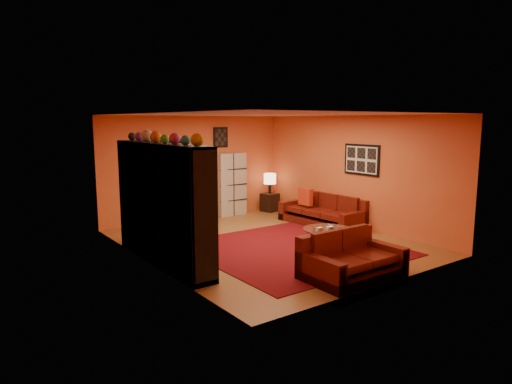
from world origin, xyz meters
TOP-DOWN VIEW (x-y plane):
  - floor at (0.00, 0.00)m, footprint 6.00×6.00m
  - ceiling at (0.00, 0.00)m, footprint 6.00×6.00m
  - wall_back at (0.00, 3.00)m, footprint 6.00×0.00m
  - wall_front at (0.00, -3.00)m, footprint 6.00×0.00m
  - wall_left at (-2.50, 0.00)m, footprint 0.00×6.00m
  - wall_right at (2.50, 0.00)m, footprint 0.00×6.00m
  - rug at (0.10, -0.70)m, footprint 3.60×3.60m
  - doorway at (-0.70, 2.96)m, footprint 0.95×0.10m
  - wall_art_right at (2.48, -0.30)m, footprint 0.03×1.00m
  - wall_art_back at (0.75, 2.98)m, footprint 0.42×0.03m
  - entertainment_unit at (-2.27, 0.00)m, footprint 0.45×3.00m
  - tv at (-2.23, -0.08)m, footprint 1.00×0.13m
  - sofa at (2.14, 0.51)m, footprint 0.98×2.20m
  - loveseat at (-0.18, -2.41)m, footprint 1.61×0.97m
  - throw_pillow at (1.95, 0.99)m, footprint 0.12×0.42m
  - coffee_table at (0.44, -1.31)m, footprint 0.93×0.93m
  - storage_cabinet at (0.91, 2.80)m, footprint 0.84×0.40m
  - bowl_chair at (-0.89, 2.04)m, footprint 0.68×0.68m
  - side_table at (2.05, 2.56)m, footprint 0.46×0.46m
  - table_lamp at (2.05, 2.56)m, footprint 0.33×0.33m

SIDE VIEW (x-z plane):
  - floor at x=0.00m, z-range 0.00..0.00m
  - rug at x=0.10m, z-range 0.00..0.01m
  - side_table at x=2.05m, z-range 0.00..0.50m
  - loveseat at x=-0.18m, z-range -0.14..0.71m
  - sofa at x=2.14m, z-range -0.14..0.71m
  - bowl_chair at x=-0.89m, z-range 0.02..0.58m
  - coffee_table at x=0.44m, z-range 0.19..0.66m
  - throw_pillow at x=1.95m, z-range 0.42..0.84m
  - storage_cabinet at x=0.91m, z-range 0.00..1.64m
  - table_lamp at x=2.05m, z-range 0.62..1.17m
  - tv at x=-2.23m, z-range 0.72..1.30m
  - doorway at x=-0.70m, z-range 0.00..2.04m
  - entertainment_unit at x=-2.27m, z-range 0.00..2.10m
  - wall_back at x=0.00m, z-range -1.70..4.30m
  - wall_front at x=0.00m, z-range -1.70..4.30m
  - wall_left at x=-2.50m, z-range -1.70..4.30m
  - wall_right at x=2.50m, z-range -1.70..4.30m
  - wall_art_right at x=2.48m, z-range 1.25..1.95m
  - wall_art_back at x=0.75m, z-range 1.79..2.31m
  - ceiling at x=0.00m, z-range 2.60..2.60m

